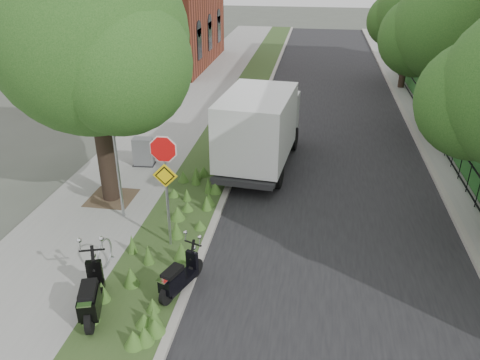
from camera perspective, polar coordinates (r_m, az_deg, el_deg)
The scene contains 20 objects.
ground at distance 12.05m, azimuth -2.74°, elevation -10.43°, with size 120.00×120.00×0.00m, color #4C5147.
sidewalk_near at distance 21.65m, azimuth -8.51°, elevation 6.77°, with size 3.50×60.00×0.12m, color gray.
verge at distance 21.01m, azimuth -1.28°, elevation 6.45°, with size 2.00×60.00×0.12m, color #324D21.
kerb_near at distance 20.86m, azimuth 1.44°, elevation 6.31°, with size 0.20×60.00×0.13m, color #9E9991.
road at distance 20.74m, azimuth 11.11°, elevation 5.52°, with size 7.00×60.00×0.01m, color black.
kerb_far at distance 21.16m, azimuth 20.65°, elevation 4.89°, with size 0.20×60.00×0.13m, color #9E9991.
footpath_far at distance 21.58m, azimuth 25.06°, elevation 4.46°, with size 3.20×60.00×0.12m, color gray.
street_tree_main at distance 13.96m, azimuth -17.92°, elevation 15.22°, with size 6.21×5.54×7.66m.
bare_post at distance 13.41m, azimuth -14.89°, elevation 3.13°, with size 0.08×0.08×4.00m.
bike_hoop at distance 12.07m, azimuth -16.18°, elevation -8.62°, with size 0.06×0.78×0.77m.
sign_assembly at distance 11.67m, azimuth -9.16°, elevation 1.27°, with size 0.94×0.08×3.22m.
fence_far at distance 21.12m, azimuth 22.76°, elevation 6.24°, with size 0.04×24.00×1.00m.
hedge_far at distance 21.30m, azimuth 24.59°, elevation 6.05°, with size 1.00×24.00×1.10m, color #1E4E1C.
brick_building at distance 33.63m, azimuth -11.86°, elevation 20.72°, with size 9.40×10.40×8.30m.
far_tree_b at distance 20.27m, azimuth 23.86°, elevation 16.18°, with size 4.83×4.31×6.56m.
far_tree_c at distance 28.08m, azimuth 20.05°, elevation 18.22°, with size 4.37×3.89×5.93m.
scooter_near at distance 10.66m, azimuth -17.66°, elevation -13.77°, with size 0.75×1.83×0.89m.
scooter_far at distance 10.89m, azimuth -7.69°, elevation -12.04°, with size 0.71×1.52×0.76m.
box_truck at distance 16.67m, azimuth 2.44°, elevation 6.66°, with size 2.61×5.58×2.45m.
utility_cabinet at distance 17.29m, azimuth -11.71°, elevation 3.34°, with size 0.80×0.57×1.02m.
Camera 1 is at (2.08, -9.43, 7.20)m, focal length 35.00 mm.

